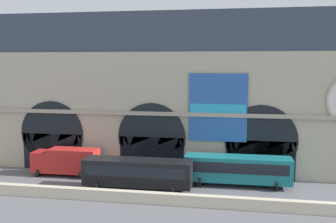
{
  "coord_description": "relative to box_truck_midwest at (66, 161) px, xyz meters",
  "views": [
    {
      "loc": [
        9.39,
        -37.67,
        12.79
      ],
      "look_at": [
        1.9,
        5.0,
        7.33
      ],
      "focal_mm": 41.54,
      "sensor_mm": 36.0,
      "label": 1
    }
  ],
  "objects": [
    {
      "name": "box_truck_midwest",
      "position": [
        0.0,
        0.0,
        0.0
      ],
      "size": [
        7.5,
        2.91,
        3.12
      ],
      "color": "red",
      "rests_on": "ground"
    },
    {
      "name": "station_building",
      "position": [
        9.5,
        5.2,
        7.35
      ],
      "size": [
        51.19,
        6.33,
        18.58
      ],
      "color": "#B2A891",
      "rests_on": "ground"
    },
    {
      "name": "bus_center",
      "position": [
        9.21,
        -3.42,
        0.08
      ],
      "size": [
        11.0,
        3.25,
        3.1
      ],
      "color": "black",
      "rests_on": "ground"
    },
    {
      "name": "quay_parapet_wall",
      "position": [
        9.46,
        -7.08,
        -1.17
      ],
      "size": [
        90.0,
        0.7,
        1.06
      ],
      "primitive_type": "cube",
      "color": "beige",
      "rests_on": "ground"
    },
    {
      "name": "bus_mideast",
      "position": [
        19.18,
        -0.37,
        0.08
      ],
      "size": [
        11.0,
        3.25,
        3.1
      ],
      "color": "#19727A",
      "rests_on": "ground"
    },
    {
      "name": "ground_plane",
      "position": [
        9.46,
        -2.79,
        -1.7
      ],
      "size": [
        200.0,
        200.0,
        0.0
      ],
      "primitive_type": "plane",
      "color": "slate"
    }
  ]
}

